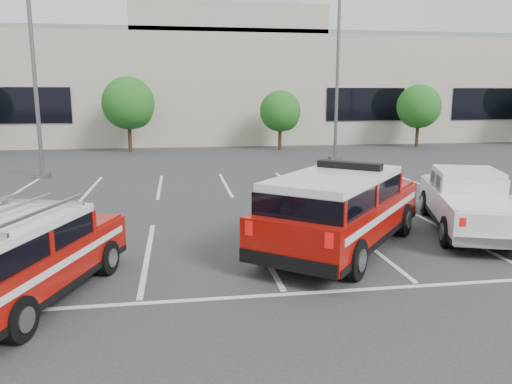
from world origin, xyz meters
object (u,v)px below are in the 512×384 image
tree_right (420,108)px  fire_chief_suv (341,215)px  light_pole_mid (338,67)px  tree_mid_left (130,105)px  convention_building (201,82)px  tree_mid_right (281,113)px  light_pole_left (33,60)px  ladder_suv (22,264)px  white_pickup (468,207)px

tree_right → fire_chief_suv: tree_right is taller
light_pole_mid → tree_mid_left: bearing=153.1°
light_pole_mid → convention_building: bearing=113.3°
tree_mid_right → tree_right: tree_right is taller
light_pole_left → fire_chief_suv: light_pole_left is taller
tree_mid_left → tree_right: bearing=-0.0°
fire_chief_suv → convention_building: bearing=132.5°
convention_building → ladder_suv: convention_building is taller
tree_right → light_pole_mid: size_ratio=0.43×
tree_right → light_pole_mid: (-8.09, -6.05, 2.41)m
light_pole_left → white_pickup: bearing=-38.7°
tree_mid_right → fire_chief_suv: size_ratio=0.67×
light_pole_mid → white_pickup: (-1.05, -15.16, -4.53)m
light_pole_mid → fire_chief_suv: (-5.09, -16.29, -4.33)m
tree_mid_right → tree_right: size_ratio=0.90×
tree_right → fire_chief_suv: (-13.19, -22.33, -1.92)m
light_pole_mid → ladder_suv: (-11.74, -18.43, -4.46)m
tree_mid_right → light_pole_mid: bearing=-72.5°
white_pickup → light_pole_left: bearing=160.5°
tree_mid_left → light_pole_mid: bearing=-26.9°
fire_chief_suv → white_pickup: fire_chief_suv is taller
tree_mid_right → fire_chief_suv: bearing=-98.1°
light_pole_mid → fire_chief_suv: 17.61m
tree_right → white_pickup: (-9.14, -21.21, -2.12)m
ladder_suv → tree_mid_right: bearing=86.4°
tree_mid_right → light_pole_left: (-13.09, -10.05, 2.68)m
tree_mid_left → tree_right: size_ratio=1.10×
convention_building → light_pole_left: size_ratio=5.86×
convention_building → ladder_suv: bearing=-98.2°
tree_mid_right → ladder_suv: bearing=-111.9°
convention_building → white_pickup: (5.77, -31.03, -4.06)m
white_pickup → ladder_suv: bearing=-143.9°
light_pole_left → fire_chief_suv: (9.91, -12.29, -4.33)m
white_pickup → light_pole_mid: bearing=105.2°
convention_building → fire_chief_suv: 32.43m
tree_right → ladder_suv: (-19.83, -24.47, -2.05)m
tree_mid_right → tree_right: 10.00m
tree_mid_right → light_pole_mid: 6.88m
tree_mid_right → white_pickup: 21.31m
tree_right → convention_building: bearing=146.6°
tree_right → tree_mid_left: bearing=180.0°
tree_mid_right → tree_right: (10.00, 0.00, 0.27)m
convention_building → ladder_suv: size_ratio=12.17×
tree_mid_left → tree_mid_right: (10.00, -0.00, -0.54)m
tree_right → white_pickup: bearing=-113.3°
tree_mid_left → white_pickup: tree_mid_left is taller
tree_mid_left → white_pickup: 23.95m
convention_building → light_pole_mid: size_ratio=5.86×
tree_right → white_pickup: tree_right is taller
light_pole_mid → fire_chief_suv: light_pole_mid is taller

